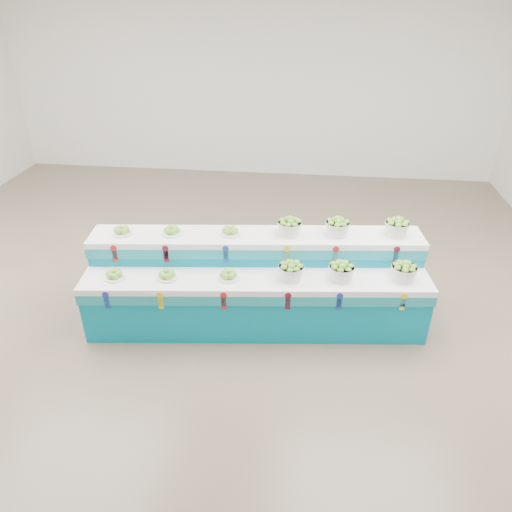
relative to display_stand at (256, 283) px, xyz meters
name	(u,v)px	position (x,y,z in m)	size (l,w,h in m)	color
ground	(202,304)	(-0.72, 0.20, -0.51)	(10.00, 10.00, 0.00)	brown
back_wall	(251,76)	(-0.72, 5.20, 1.49)	(10.00, 10.00, 0.00)	silver
display_stand	(256,283)	(0.00, 0.00, 0.00)	(3.87, 1.00, 1.02)	#0380A0
plate_lower_left	(114,274)	(-1.52, -0.41, 0.26)	(0.23, 0.23, 0.10)	white
plate_lower_mid	(167,274)	(-0.94, -0.34, 0.26)	(0.23, 0.23, 0.10)	white
plate_lower_right	(228,275)	(-0.27, -0.27, 0.26)	(0.23, 0.23, 0.10)	white
basket_lower_left	(291,271)	(0.41, -0.20, 0.32)	(0.28, 0.28, 0.21)	silver
basket_lower_mid	(341,271)	(0.95, -0.14, 0.32)	(0.28, 0.28, 0.21)	silver
basket_lower_right	(404,271)	(1.63, -0.06, 0.32)	(0.28, 0.28, 0.21)	silver
plate_upper_left	(122,230)	(-1.57, 0.07, 0.56)	(0.23, 0.23, 0.10)	white
plate_upper_mid	(172,230)	(-1.00, 0.13, 0.56)	(0.23, 0.23, 0.10)	white
plate_upper_right	(230,231)	(-0.32, 0.21, 0.56)	(0.23, 0.23, 0.10)	white
basket_upper_left	(290,226)	(0.36, 0.28, 0.62)	(0.28, 0.28, 0.21)	silver
basket_upper_mid	(337,227)	(0.90, 0.34, 0.62)	(0.28, 0.28, 0.21)	silver
basket_upper_right	(397,227)	(1.57, 0.41, 0.62)	(0.28, 0.28, 0.21)	silver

